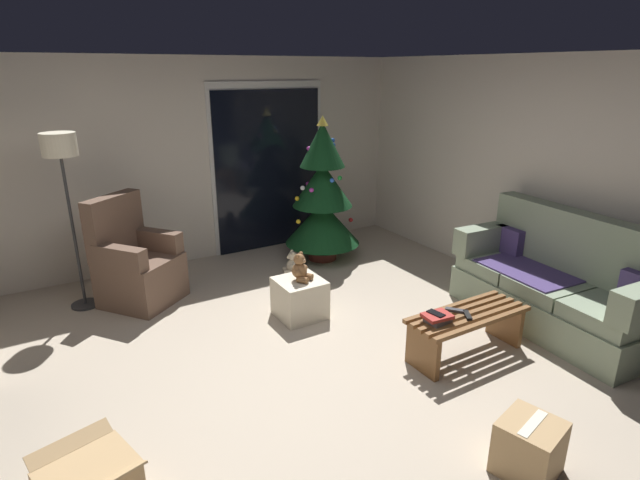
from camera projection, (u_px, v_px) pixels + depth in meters
name	position (u px, v px, depth m)	size (l,w,h in m)	color
ground_plane	(322.00, 369.00, 4.12)	(7.00, 7.00, 0.00)	#B2A38E
wall_back	(195.00, 162.00, 6.20)	(5.72, 0.12, 2.50)	beige
wall_right	(561.00, 182.00, 5.11)	(0.12, 6.00, 2.50)	beige
patio_door_frame	(269.00, 167.00, 6.66)	(1.60, 0.02, 2.20)	silver
patio_door_glass	(269.00, 171.00, 6.66)	(1.50, 0.02, 2.10)	black
couch	(556.00, 285.00, 4.74)	(0.91, 1.99, 1.08)	gray
coffee_table	(467.00, 327.00, 4.25)	(1.10, 0.40, 0.40)	brown
remote_black	(467.00, 315.00, 4.14)	(0.04, 0.16, 0.02)	black
remote_graphite	(455.00, 310.00, 4.23)	(0.04, 0.16, 0.02)	#333338
book_stack	(438.00, 318.00, 4.04)	(0.24, 0.19, 0.07)	#4C4C51
cell_phone	(436.00, 313.00, 4.04)	(0.07, 0.14, 0.01)	black
christmas_tree	(322.00, 198.00, 6.26)	(0.95, 0.95, 1.82)	#4C1E19
armchair	(136.00, 265.00, 5.22)	(0.96, 0.96, 1.13)	brown
floor_lamp	(62.00, 162.00, 4.74)	(0.32, 0.32, 1.78)	#2D2D30
ottoman	(300.00, 298.00, 4.95)	(0.44, 0.44, 0.39)	beige
teddy_bear_chestnut	(300.00, 269.00, 4.84)	(0.21, 0.22, 0.29)	brown
teddy_bear_cream_by_tree	(292.00, 264.00, 6.02)	(0.21, 0.21, 0.29)	beige
cardboard_box_taped_mid_floor	(529.00, 447.00, 3.03)	(0.42, 0.41, 0.35)	tan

